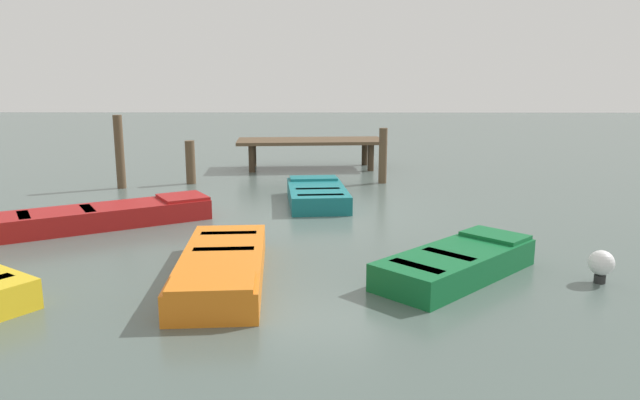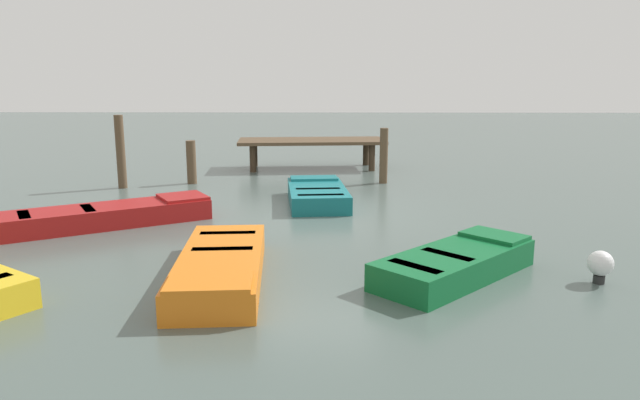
{
  "view_description": "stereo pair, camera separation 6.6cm",
  "coord_description": "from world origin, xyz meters",
  "px_view_note": "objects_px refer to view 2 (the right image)",
  "views": [
    {
      "loc": [
        0.14,
        -12.19,
        2.87
      ],
      "look_at": [
        0.0,
        0.0,
        0.35
      ],
      "focal_mm": 32.85,
      "sensor_mm": 36.0,
      "label": 1
    },
    {
      "loc": [
        0.2,
        -12.19,
        2.87
      ],
      "look_at": [
        0.0,
        0.0,
        0.35
      ],
      "focal_mm": 32.85,
      "sensor_mm": 36.0,
      "label": 2
    }
  ],
  "objects_px": {
    "mooring_piling_near_left": "(121,152)",
    "rowboat_teal": "(317,194)",
    "dock_segment": "(312,143)",
    "marker_buoy": "(600,264)",
    "rowboat_orange": "(221,266)",
    "mooring_piling_mid_left": "(191,162)",
    "rowboat_red": "(107,215)",
    "rowboat_green": "(456,263)",
    "mooring_piling_mid_right": "(384,156)"
  },
  "relations": [
    {
      "from": "rowboat_green",
      "to": "mooring_piling_mid_right",
      "type": "distance_m",
      "value": 8.03
    },
    {
      "from": "rowboat_orange",
      "to": "mooring_piling_mid_left",
      "type": "height_order",
      "value": "mooring_piling_mid_left"
    },
    {
      "from": "rowboat_green",
      "to": "rowboat_teal",
      "type": "distance_m",
      "value": 5.63
    },
    {
      "from": "rowboat_green",
      "to": "rowboat_teal",
      "type": "bearing_deg",
      "value": 67.41
    },
    {
      "from": "mooring_piling_near_left",
      "to": "marker_buoy",
      "type": "bearing_deg",
      "value": -38.0
    },
    {
      "from": "dock_segment",
      "to": "mooring_piling_mid_right",
      "type": "xyz_separation_m",
      "value": [
        2.1,
        -2.72,
        -0.06
      ]
    },
    {
      "from": "rowboat_teal",
      "to": "rowboat_orange",
      "type": "bearing_deg",
      "value": 160.91
    },
    {
      "from": "mooring_piling_mid_right",
      "to": "dock_segment",
      "type": "bearing_deg",
      "value": 127.71
    },
    {
      "from": "rowboat_red",
      "to": "rowboat_teal",
      "type": "bearing_deg",
      "value": -3.13
    },
    {
      "from": "mooring_piling_mid_right",
      "to": "rowboat_orange",
      "type": "bearing_deg",
      "value": -110.56
    },
    {
      "from": "rowboat_teal",
      "to": "dock_segment",
      "type": "bearing_deg",
      "value": -2.68
    },
    {
      "from": "mooring_piling_near_left",
      "to": "dock_segment",
      "type": "bearing_deg",
      "value": 35.82
    },
    {
      "from": "dock_segment",
      "to": "mooring_piling_mid_left",
      "type": "bearing_deg",
      "value": -143.71
    },
    {
      "from": "mooring_piling_mid_left",
      "to": "mooring_piling_near_left",
      "type": "bearing_deg",
      "value": -157.18
    },
    {
      "from": "dock_segment",
      "to": "mooring_piling_mid_left",
      "type": "xyz_separation_m",
      "value": [
        -3.27,
        -2.88,
        -0.23
      ]
    },
    {
      "from": "rowboat_green",
      "to": "rowboat_red",
      "type": "distance_m",
      "value": 6.99
    },
    {
      "from": "rowboat_orange",
      "to": "rowboat_red",
      "type": "bearing_deg",
      "value": -142.88
    },
    {
      "from": "rowboat_orange",
      "to": "rowboat_teal",
      "type": "bearing_deg",
      "value": 162.06
    },
    {
      "from": "rowboat_green",
      "to": "mooring_piling_near_left",
      "type": "xyz_separation_m",
      "value": [
        -7.44,
        7.13,
        0.76
      ]
    },
    {
      "from": "rowboat_orange",
      "to": "marker_buoy",
      "type": "xyz_separation_m",
      "value": [
        5.44,
        -0.03,
        0.07
      ]
    },
    {
      "from": "rowboat_red",
      "to": "mooring_piling_near_left",
      "type": "relative_size",
      "value": 2.08
    },
    {
      "from": "rowboat_orange",
      "to": "mooring_piling_mid_left",
      "type": "xyz_separation_m",
      "value": [
        -2.29,
        8.06,
        0.39
      ]
    },
    {
      "from": "rowboat_red",
      "to": "mooring_piling_mid_right",
      "type": "xyz_separation_m",
      "value": [
        5.96,
        5.0,
        0.56
      ]
    },
    {
      "from": "dock_segment",
      "to": "mooring_piling_near_left",
      "type": "bearing_deg",
      "value": -149.2
    },
    {
      "from": "rowboat_red",
      "to": "rowboat_green",
      "type": "bearing_deg",
      "value": -56.46
    },
    {
      "from": "dock_segment",
      "to": "rowboat_red",
      "type": "relative_size",
      "value": 1.2
    },
    {
      "from": "dock_segment",
      "to": "marker_buoy",
      "type": "relative_size",
      "value": 10.12
    },
    {
      "from": "mooring_piling_mid_right",
      "to": "mooring_piling_mid_left",
      "type": "bearing_deg",
      "value": -178.32
    },
    {
      "from": "dock_segment",
      "to": "mooring_piling_mid_left",
      "type": "relative_size",
      "value": 4.04
    },
    {
      "from": "rowboat_teal",
      "to": "mooring_piling_mid_left",
      "type": "xyz_separation_m",
      "value": [
        -3.57,
        2.64,
        0.38
      ]
    },
    {
      "from": "rowboat_teal",
      "to": "rowboat_orange",
      "type": "xyz_separation_m",
      "value": [
        -1.28,
        -5.42,
        -0.0
      ]
    },
    {
      "from": "rowboat_red",
      "to": "mooring_piling_mid_left",
      "type": "xyz_separation_m",
      "value": [
        0.58,
        4.84,
        0.39
      ]
    },
    {
      "from": "mooring_piling_mid_right",
      "to": "mooring_piling_mid_left",
      "type": "xyz_separation_m",
      "value": [
        -5.38,
        -0.16,
        -0.17
      ]
    },
    {
      "from": "rowboat_orange",
      "to": "mooring_piling_near_left",
      "type": "distance_m",
      "value": 8.4
    },
    {
      "from": "mooring_piling_mid_right",
      "to": "rowboat_teal",
      "type": "bearing_deg",
      "value": -122.77
    },
    {
      "from": "rowboat_orange",
      "to": "mooring_piling_near_left",
      "type": "bearing_deg",
      "value": -156.07
    },
    {
      "from": "mooring_piling_near_left",
      "to": "rowboat_teal",
      "type": "bearing_deg",
      "value": -20.02
    },
    {
      "from": "mooring_piling_mid_right",
      "to": "marker_buoy",
      "type": "height_order",
      "value": "mooring_piling_mid_right"
    },
    {
      "from": "dock_segment",
      "to": "rowboat_teal",
      "type": "distance_m",
      "value": 5.56
    },
    {
      "from": "rowboat_orange",
      "to": "mooring_piling_mid_right",
      "type": "distance_m",
      "value": 8.8
    },
    {
      "from": "mooring_piling_mid_right",
      "to": "mooring_piling_mid_left",
      "type": "height_order",
      "value": "mooring_piling_mid_right"
    },
    {
      "from": "rowboat_teal",
      "to": "rowboat_orange",
      "type": "distance_m",
      "value": 5.57
    },
    {
      "from": "rowboat_green",
      "to": "mooring_piling_mid_right",
      "type": "xyz_separation_m",
      "value": [
        -0.36,
        8.0,
        0.56
      ]
    },
    {
      "from": "rowboat_teal",
      "to": "rowboat_red",
      "type": "bearing_deg",
      "value": 112.12
    },
    {
      "from": "mooring_piling_mid_left",
      "to": "rowboat_green",
      "type": "bearing_deg",
      "value": -53.84
    },
    {
      "from": "rowboat_green",
      "to": "mooring_piling_near_left",
      "type": "distance_m",
      "value": 10.33
    },
    {
      "from": "rowboat_teal",
      "to": "rowboat_green",
      "type": "bearing_deg",
      "value": -163.25
    },
    {
      "from": "mooring_piling_mid_right",
      "to": "mooring_piling_mid_left",
      "type": "distance_m",
      "value": 5.38
    },
    {
      "from": "mooring_piling_near_left",
      "to": "rowboat_orange",
      "type": "bearing_deg",
      "value": -61.43
    },
    {
      "from": "rowboat_orange",
      "to": "mooring_piling_near_left",
      "type": "relative_size",
      "value": 1.77
    }
  ]
}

